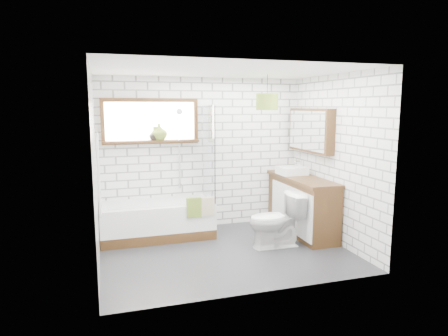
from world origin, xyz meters
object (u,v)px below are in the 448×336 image
object	(u,v)px
bathtub	(157,220)
toilet	(276,220)
basin	(292,171)
vanity	(302,205)
pendant	(267,102)

from	to	relation	value
bathtub	toilet	distance (m)	1.85
basin	bathtub	bearing A→B (deg)	175.48
vanity	pendant	size ratio (longest dim) A/B	4.87
toilet	pendant	distance (m)	1.75
bathtub	vanity	distance (m)	2.32
basin	toilet	distance (m)	1.14
bathtub	vanity	xyz separation A→B (m)	(2.27, -0.43, 0.18)
vanity	pendant	bearing A→B (deg)	-173.82
vanity	toilet	bearing A→B (deg)	-144.10
vanity	bathtub	bearing A→B (deg)	169.16
bathtub	basin	size ratio (longest dim) A/B	3.94
vanity	pendant	world-z (taller)	pendant
bathtub	vanity	size ratio (longest dim) A/B	1.07
pendant	bathtub	bearing A→B (deg)	162.48
toilet	vanity	bearing A→B (deg)	127.14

